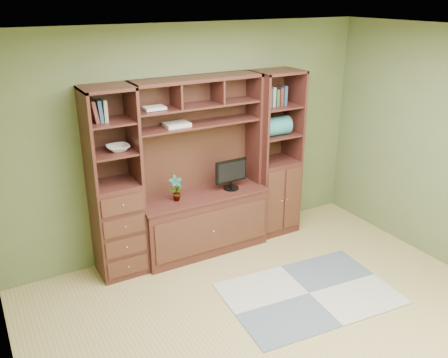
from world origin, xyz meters
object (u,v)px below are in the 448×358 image
right_tower (275,154)px  monitor (231,169)px  left_tower (115,185)px  center_hutch (202,170)px

right_tower → monitor: bearing=-173.6°
right_tower → monitor: (-0.67, -0.07, -0.05)m
left_tower → right_tower: size_ratio=1.00×
center_hutch → monitor: size_ratio=4.13×
right_tower → monitor: 0.67m
center_hutch → left_tower: size_ratio=1.00×
center_hutch → right_tower: 1.03m
center_hutch → monitor: center_hutch is taller
left_tower → monitor: bearing=-3.2°
left_tower → right_tower: 2.02m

